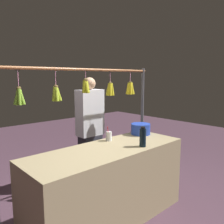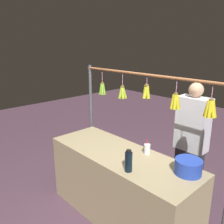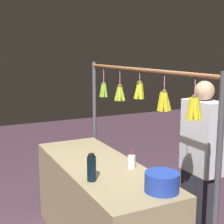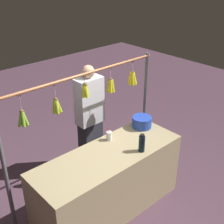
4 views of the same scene
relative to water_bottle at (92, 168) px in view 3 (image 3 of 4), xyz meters
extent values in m
cube|color=tan|center=(0.32, -0.22, -0.53)|extent=(1.88, 0.68, 0.85)
cylinder|color=#4C4C51|center=(-0.74, -0.63, -0.08)|extent=(0.04, 0.04, 1.75)
cylinder|color=#4C4C51|center=(1.39, -0.63, -0.08)|extent=(0.04, 0.04, 1.75)
cylinder|color=#9E6038|center=(0.32, -0.63, 0.75)|extent=(2.18, 0.03, 0.03)
torus|color=black|center=(-0.46, -0.63, 0.74)|extent=(0.04, 0.01, 0.04)
cylinder|color=pink|center=(-0.46, -0.63, 0.66)|extent=(0.01, 0.01, 0.15)
sphere|color=brown|center=(-0.46, -0.63, 0.59)|extent=(0.05, 0.05, 0.05)
cylinder|color=yellow|center=(-0.43, -0.62, 0.51)|extent=(0.07, 0.04, 0.17)
cylinder|color=yellow|center=(-0.45, -0.60, 0.51)|extent=(0.05, 0.05, 0.17)
cylinder|color=yellow|center=(-0.47, -0.60, 0.51)|extent=(0.04, 0.06, 0.17)
cylinder|color=yellow|center=(-0.49, -0.62, 0.51)|extent=(0.08, 0.05, 0.17)
cylinder|color=yellow|center=(-0.49, -0.64, 0.51)|extent=(0.07, 0.05, 0.17)
cylinder|color=yellow|center=(-0.47, -0.66, 0.51)|extent=(0.04, 0.06, 0.17)
cylinder|color=yellow|center=(-0.44, -0.65, 0.51)|extent=(0.05, 0.06, 0.17)
torus|color=black|center=(-0.08, -0.63, 0.74)|extent=(0.04, 0.01, 0.04)
cylinder|color=pink|center=(-0.08, -0.63, 0.66)|extent=(0.01, 0.01, 0.15)
sphere|color=brown|center=(-0.08, -0.63, 0.59)|extent=(0.05, 0.05, 0.05)
cylinder|color=gold|center=(-0.05, -0.63, 0.51)|extent=(0.07, 0.04, 0.16)
cylinder|color=gold|center=(-0.06, -0.61, 0.51)|extent=(0.05, 0.05, 0.16)
cylinder|color=gold|center=(-0.09, -0.60, 0.51)|extent=(0.05, 0.06, 0.16)
cylinder|color=gold|center=(-0.11, -0.63, 0.51)|extent=(0.06, 0.04, 0.16)
cylinder|color=gold|center=(-0.09, -0.65, 0.51)|extent=(0.06, 0.07, 0.16)
cylinder|color=gold|center=(-0.07, -0.65, 0.51)|extent=(0.05, 0.07, 0.16)
torus|color=black|center=(0.32, -0.63, 0.74)|extent=(0.04, 0.02, 0.04)
cylinder|color=pink|center=(0.32, -0.63, 0.68)|extent=(0.01, 0.01, 0.11)
sphere|color=brown|center=(0.32, -0.63, 0.63)|extent=(0.05, 0.05, 0.05)
cylinder|color=gold|center=(0.34, -0.63, 0.55)|extent=(0.06, 0.04, 0.15)
cylinder|color=gold|center=(0.32, -0.61, 0.55)|extent=(0.04, 0.08, 0.15)
cylinder|color=gold|center=(0.30, -0.62, 0.55)|extent=(0.07, 0.04, 0.15)
cylinder|color=gold|center=(0.32, -0.65, 0.55)|extent=(0.04, 0.06, 0.15)
torus|color=black|center=(0.71, -0.63, 0.74)|extent=(0.04, 0.02, 0.04)
cylinder|color=pink|center=(0.71, -0.63, 0.65)|extent=(0.01, 0.01, 0.17)
sphere|color=brown|center=(0.71, -0.63, 0.56)|extent=(0.05, 0.05, 0.05)
cylinder|color=#97B027|center=(0.73, -0.63, 0.49)|extent=(0.06, 0.04, 0.16)
cylinder|color=#97B027|center=(0.72, -0.60, 0.49)|extent=(0.05, 0.07, 0.16)
cylinder|color=#97B027|center=(0.69, -0.61, 0.49)|extent=(0.07, 0.06, 0.16)
cylinder|color=#97B027|center=(0.69, -0.64, 0.49)|extent=(0.07, 0.06, 0.16)
cylinder|color=#97B027|center=(0.72, -0.65, 0.49)|extent=(0.04, 0.05, 0.16)
torus|color=black|center=(1.11, -0.63, 0.74)|extent=(0.04, 0.01, 0.04)
cylinder|color=pink|center=(1.11, -0.63, 0.65)|extent=(0.01, 0.01, 0.18)
sphere|color=brown|center=(1.11, -0.63, 0.56)|extent=(0.04, 0.04, 0.04)
cylinder|color=#73A42B|center=(1.13, -0.63, 0.48)|extent=(0.08, 0.04, 0.16)
cylinder|color=#73A42B|center=(1.12, -0.61, 0.48)|extent=(0.04, 0.06, 0.16)
cylinder|color=#73A42B|center=(1.09, -0.61, 0.48)|extent=(0.06, 0.06, 0.16)
cylinder|color=#73A42B|center=(1.09, -0.64, 0.48)|extent=(0.06, 0.05, 0.16)
cylinder|color=#73A42B|center=(1.12, -0.65, 0.48)|extent=(0.05, 0.07, 0.16)
cylinder|color=black|center=(0.00, 0.00, -0.01)|extent=(0.07, 0.07, 0.20)
cylinder|color=black|center=(0.00, 0.00, 0.11)|extent=(0.05, 0.05, 0.02)
cylinder|color=#2542B0|center=(-0.42, -0.39, -0.03)|extent=(0.26, 0.26, 0.15)
cylinder|color=silver|center=(0.12, -0.44, -0.05)|extent=(0.07, 0.07, 0.11)
cylinder|color=red|center=(0.13, -0.44, -0.02)|extent=(0.01, 0.03, 0.18)
cube|color=#2D2D38|center=(-0.08, -1.07, -0.57)|extent=(0.31, 0.21, 0.77)
cube|color=silver|center=(-0.08, -1.07, 0.15)|extent=(0.38, 0.21, 0.67)
sphere|color=tan|center=(-0.08, -1.07, 0.58)|extent=(0.18, 0.18, 0.18)
camera|label=1|loc=(1.98, 1.63, 0.67)|focal=37.44mm
camera|label=2|loc=(-1.43, 1.55, 1.12)|focal=38.42mm
camera|label=3|loc=(-2.37, 0.99, 0.93)|focal=53.91mm
camera|label=4|loc=(2.26, 1.97, 1.93)|focal=49.00mm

